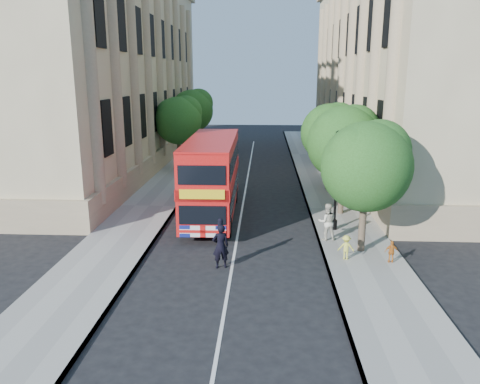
# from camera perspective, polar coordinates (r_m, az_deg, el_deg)

# --- Properties ---
(ground) EXTENTS (120.00, 120.00, 0.00)m
(ground) POSITION_cam_1_polar(r_m,az_deg,el_deg) (19.22, -1.19, -10.35)
(ground) COLOR black
(ground) RESTS_ON ground
(pavement_right) EXTENTS (3.50, 80.00, 0.12)m
(pavement_right) POSITION_cam_1_polar(r_m,az_deg,el_deg) (28.90, 11.73, -2.07)
(pavement_right) COLOR gray
(pavement_right) RESTS_ON ground
(pavement_left) EXTENTS (3.50, 80.00, 0.12)m
(pavement_left) POSITION_cam_1_polar(r_m,az_deg,el_deg) (29.42, -11.00, -1.75)
(pavement_left) COLOR gray
(pavement_left) RESTS_ON ground
(building_right) EXTENTS (12.00, 38.00, 18.00)m
(building_right) POSITION_cam_1_polar(r_m,az_deg,el_deg) (43.31, 20.45, 14.60)
(building_right) COLOR tan
(building_right) RESTS_ON ground
(building_left) EXTENTS (12.00, 38.00, 18.00)m
(building_left) POSITION_cam_1_polar(r_m,az_deg,el_deg) (44.14, -17.62, 14.79)
(building_left) COLOR tan
(building_left) RESTS_ON ground
(tree_right_near) EXTENTS (4.00, 4.00, 6.08)m
(tree_right_near) POSITION_cam_1_polar(r_m,az_deg,el_deg) (21.30, 15.27, 3.57)
(tree_right_near) COLOR #473828
(tree_right_near) RESTS_ON ground
(tree_right_mid) EXTENTS (4.20, 4.20, 6.37)m
(tree_right_mid) POSITION_cam_1_polar(r_m,az_deg,el_deg) (27.10, 12.68, 6.30)
(tree_right_mid) COLOR #473828
(tree_right_mid) RESTS_ON ground
(tree_right_far) EXTENTS (4.00, 4.00, 6.15)m
(tree_right_far) POSITION_cam_1_polar(r_m,az_deg,el_deg) (33.00, 10.97, 7.48)
(tree_right_far) COLOR #473828
(tree_right_far) RESTS_ON ground
(tree_left_far) EXTENTS (4.00, 4.00, 6.30)m
(tree_left_far) POSITION_cam_1_polar(r_m,az_deg,el_deg) (40.30, -7.49, 8.95)
(tree_left_far) COLOR #473828
(tree_left_far) RESTS_ON ground
(tree_left_back) EXTENTS (4.20, 4.20, 6.65)m
(tree_left_back) POSITION_cam_1_polar(r_m,az_deg,el_deg) (48.15, -5.77, 10.13)
(tree_left_back) COLOR #473828
(tree_left_back) RESTS_ON ground
(lamp_post) EXTENTS (0.32, 0.32, 5.16)m
(lamp_post) POSITION_cam_1_polar(r_m,az_deg,el_deg) (24.35, 11.64, 0.87)
(lamp_post) COLOR black
(lamp_post) RESTS_ON pavement_right
(double_decker_bus) EXTENTS (2.71, 9.67, 4.44)m
(double_decker_bus) POSITION_cam_1_polar(r_m,az_deg,el_deg) (26.42, -3.43, 2.05)
(double_decker_bus) COLOR red
(double_decker_bus) RESTS_ON ground
(box_van) EXTENTS (1.98, 4.79, 2.74)m
(box_van) POSITION_cam_1_polar(r_m,az_deg,el_deg) (31.37, -3.16, 1.88)
(box_van) COLOR black
(box_van) RESTS_ON ground
(police_constable) EXTENTS (0.80, 0.64, 1.93)m
(police_constable) POSITION_cam_1_polar(r_m,az_deg,el_deg) (19.78, -2.38, -6.61)
(police_constable) COLOR black
(police_constable) RESTS_ON ground
(woman_pedestrian) EXTENTS (0.94, 0.76, 1.82)m
(woman_pedestrian) POSITION_cam_1_polar(r_m,az_deg,el_deg) (23.11, 10.57, -3.59)
(woman_pedestrian) COLOR beige
(woman_pedestrian) RESTS_ON pavement_right
(child_a) EXTENTS (0.58, 0.25, 0.98)m
(child_a) POSITION_cam_1_polar(r_m,az_deg,el_deg) (21.17, 18.00, -6.93)
(child_a) COLOR orange
(child_a) RESTS_ON pavement_right
(child_b) EXTENTS (0.74, 0.47, 1.08)m
(child_b) POSITION_cam_1_polar(r_m,az_deg,el_deg) (21.01, 12.80, -6.58)
(child_b) COLOR #CECF46
(child_b) RESTS_ON pavement_right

